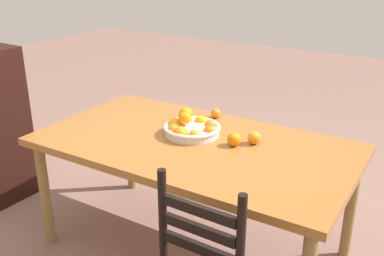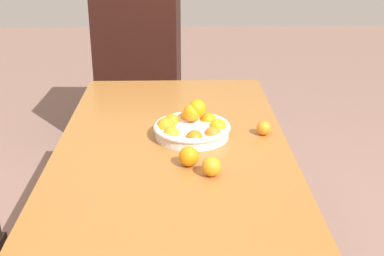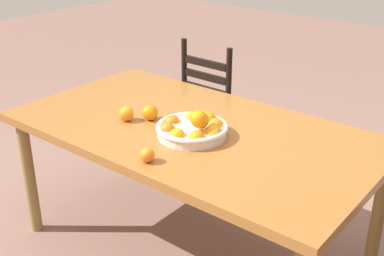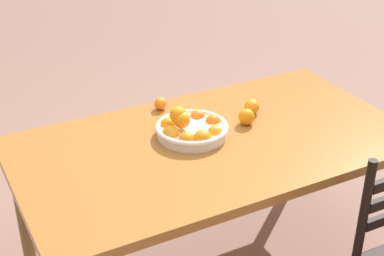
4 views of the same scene
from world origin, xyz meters
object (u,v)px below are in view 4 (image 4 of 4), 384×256
(fruit_bowl, at_px, (191,129))
(orange_loose_0, at_px, (252,107))
(orange_loose_2, at_px, (160,104))
(orange_loose_1, at_px, (246,117))
(dining_table, at_px, (213,153))

(fruit_bowl, xyz_separation_m, orange_loose_0, (-0.37, -0.06, -0.00))
(orange_loose_2, bearing_deg, orange_loose_1, 131.53)
(orange_loose_0, bearing_deg, orange_loose_1, 44.45)
(fruit_bowl, xyz_separation_m, orange_loose_1, (-0.29, 0.02, -0.00))
(fruit_bowl, relative_size, orange_loose_0, 4.50)
(dining_table, distance_m, fruit_bowl, 0.15)
(fruit_bowl, height_order, orange_loose_0, fruit_bowl)
(dining_table, bearing_deg, orange_loose_0, -154.10)
(dining_table, distance_m, orange_loose_1, 0.25)
(dining_table, relative_size, fruit_bowl, 5.32)
(fruit_bowl, distance_m, orange_loose_1, 0.29)
(orange_loose_1, distance_m, orange_loose_2, 0.44)
(orange_loose_1, bearing_deg, orange_loose_0, -135.55)
(fruit_bowl, height_order, orange_loose_1, fruit_bowl)
(dining_table, relative_size, orange_loose_2, 28.42)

